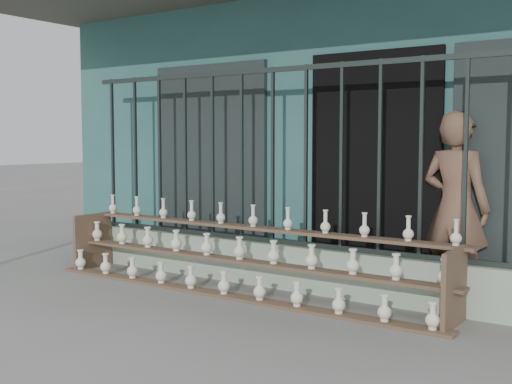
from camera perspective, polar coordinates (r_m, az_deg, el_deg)
The scene contains 6 objects.
ground at distance 5.72m, azimuth -5.80°, elevation -10.72°, with size 60.00×60.00×0.00m, color slate.
workshop_building at distance 9.15m, azimuth 11.65°, elevation 5.25°, with size 7.40×6.60×3.21m.
parapet_wall at distance 6.68m, azimuth 1.47°, elevation -6.46°, with size 5.00×0.20×0.45m, color #A6BBA1.
security_fence at distance 6.56m, azimuth 1.49°, elevation 3.22°, with size 5.00×0.04×1.80m.
shelf_rack at distance 6.40m, azimuth -1.59°, elevation -5.74°, with size 4.50×0.68×0.85m.
elderly_woman at distance 6.18m, azimuth 17.32°, elevation -1.37°, with size 0.65×0.43×1.78m, color brown.
Camera 1 is at (3.59, -4.19, 1.52)m, focal length 45.00 mm.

